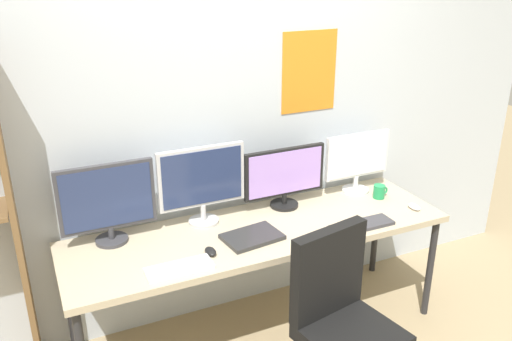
{
  "coord_description": "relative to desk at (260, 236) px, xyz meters",
  "views": [
    {
      "loc": [
        -1.18,
        -1.92,
        2.23
      ],
      "look_at": [
        0.0,
        0.65,
        1.09
      ],
      "focal_mm": 37.5,
      "sensor_mm": 36.0,
      "label": 1
    }
  ],
  "objects": [
    {
      "name": "laptop_closed",
      "position": [
        -0.09,
        -0.09,
        0.06
      ],
      "size": [
        0.35,
        0.26,
        0.02
      ],
      "primitive_type": "cube",
      "rotation": [
        0.0,
        0.0,
        0.13
      ],
      "color": "#2D2D2D",
      "rests_on": "desk"
    },
    {
      "name": "monitor_far_left",
      "position": [
        -0.82,
        0.21,
        0.3
      ],
      "size": [
        0.52,
        0.18,
        0.46
      ],
      "color": "#38383D",
      "rests_on": "desk"
    },
    {
      "name": "monitor_center_right",
      "position": [
        0.27,
        0.21,
        0.26
      ],
      "size": [
        0.54,
        0.18,
        0.39
      ],
      "color": "black",
      "rests_on": "desk"
    },
    {
      "name": "monitor_center_left",
      "position": [
        -0.27,
        0.21,
        0.32
      ],
      "size": [
        0.52,
        0.18,
        0.48
      ],
      "color": "silver",
      "rests_on": "desk"
    },
    {
      "name": "keyboard_right",
      "position": [
        0.56,
        -0.23,
        0.06
      ],
      "size": [
        0.39,
        0.13,
        0.02
      ],
      "primitive_type": "cube",
      "color": "#38383D",
      "rests_on": "desk"
    },
    {
      "name": "desk",
      "position": [
        0.0,
        0.0,
        0.0
      ],
      "size": [
        2.27,
        0.68,
        0.74
      ],
      "color": "tan",
      "rests_on": "ground_plane"
    },
    {
      "name": "monitor_far_right",
      "position": [
        0.82,
        0.21,
        0.28
      ],
      "size": [
        0.47,
        0.18,
        0.41
      ],
      "color": "silver",
      "rests_on": "desk"
    },
    {
      "name": "coffee_mug",
      "position": [
        0.9,
        0.06,
        0.09
      ],
      "size": [
        0.11,
        0.08,
        0.09
      ],
      "color": "#1E8C4C",
      "rests_on": "desk"
    },
    {
      "name": "mouse_right_side",
      "position": [
        -0.36,
        -0.15,
        0.07
      ],
      "size": [
        0.06,
        0.1,
        0.03
      ],
      "primitive_type": "ellipsoid",
      "color": "black",
      "rests_on": "desk"
    },
    {
      "name": "wall_back",
      "position": [
        0.0,
        0.42,
        0.61
      ],
      "size": [
        4.67,
        0.11,
        2.6
      ],
      "color": "silver",
      "rests_on": "ground_plane"
    },
    {
      "name": "mouse_left_side",
      "position": [
        1.0,
        -0.17,
        0.07
      ],
      "size": [
        0.06,
        0.1,
        0.03
      ],
      "primitive_type": "ellipsoid",
      "color": "silver",
      "rests_on": "desk"
    },
    {
      "name": "keyboard_left",
      "position": [
        -0.56,
        -0.23,
        0.06
      ],
      "size": [
        0.34,
        0.13,
        0.02
      ],
      "primitive_type": "cube",
      "color": "silver",
      "rests_on": "desk"
    }
  ]
}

